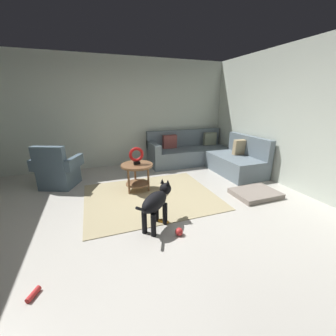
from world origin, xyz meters
The scene contains 13 objects.
ground_plane centered at (0.00, 0.00, -0.05)m, with size 6.00×6.00×0.10m, color beige.
wall_back centered at (0.00, 2.94, 1.35)m, with size 6.00×0.12×2.70m, color silver.
wall_right centered at (2.94, 0.00, 1.35)m, with size 0.12×6.00×2.70m, color silver.
area_rug centered at (0.15, 0.70, 0.01)m, with size 2.30×1.90×0.01m, color tan.
sectional_couch centered at (1.99, 2.01, 0.29)m, with size 2.20×2.25×0.88m.
armchair centered at (-1.47, 1.78, 0.32)m, with size 0.97×0.87×0.88m.
side_table centered at (-0.01, 1.05, 0.42)m, with size 0.60×0.60×0.54m.
torus_sculpture centered at (-0.01, 1.05, 0.71)m, with size 0.28×0.08×0.33m.
dog_bed_mat centered at (1.98, 0.08, 0.04)m, with size 0.80×0.60×0.09m, color gray.
dog centered at (-0.03, -0.25, 0.38)m, with size 0.66×0.61×0.63m.
dog_toy_ball centered at (0.19, -0.54, 0.05)m, with size 0.10×0.10×0.10m, color red.
dog_toy_rope centered at (-1.40, -0.92, 0.03)m, with size 0.05×0.05×0.15m, color red.
dog_toy_bone centered at (0.09, -0.20, 0.03)m, with size 0.18×0.06×0.06m, color orange.
Camera 1 is at (-0.75, -2.70, 1.70)m, focal length 22.49 mm.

